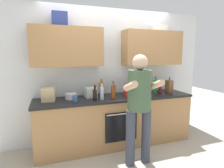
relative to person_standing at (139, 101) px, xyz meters
name	(u,v)px	position (x,y,z in m)	size (l,w,h in m)	color
ground_plane	(116,143)	(-0.10, 0.70, -0.97)	(12.00, 12.00, 0.00)	#B2A893
back_wall_unit	(111,63)	(-0.10, 0.97, 0.53)	(4.00, 0.38, 2.50)	silver
counter	(116,120)	(-0.10, 0.70, -0.52)	(2.84, 0.67, 0.90)	#A37547
person_standing	(139,101)	(0.00, 0.00, 0.00)	(0.49, 0.45, 1.65)	#383D4C
bottle_wine	(160,88)	(0.78, 0.66, 0.03)	(0.07, 0.07, 0.26)	#471419
bottle_soy	(95,94)	(-0.52, 0.57, 0.03)	(0.07, 0.07, 0.25)	black
bottle_water	(102,93)	(-0.40, 0.56, 0.04)	(0.06, 0.06, 0.30)	silver
bottle_oil	(150,88)	(0.72, 0.92, 0.01)	(0.08, 0.08, 0.20)	olive
bottle_vinegar	(113,92)	(-0.21, 0.54, 0.05)	(0.08, 0.08, 0.31)	brown
bottle_juice	(101,88)	(-0.31, 0.91, 0.05)	(0.08, 0.08, 0.29)	orange
bottle_soda	(155,86)	(0.73, 0.74, 0.06)	(0.06, 0.06, 0.32)	#198C33
cup_coffee	(144,93)	(0.41, 0.59, -0.03)	(0.09, 0.09, 0.09)	white
cup_tea	(75,99)	(-0.85, 0.55, -0.02)	(0.08, 0.08, 0.11)	#33598C
mixing_bowl	(71,96)	(-0.89, 0.79, -0.03)	(0.20, 0.20, 0.09)	silver
knife_block	(169,86)	(1.04, 0.73, 0.05)	(0.10, 0.14, 0.30)	brown
potted_herb	(138,86)	(0.40, 0.84, 0.06)	(0.16, 0.16, 0.24)	#9E6647
grocery_bag_produce	(91,92)	(-0.54, 0.81, 0.01)	(0.19, 0.20, 0.18)	silver
grocery_bag_bread	(48,94)	(-1.25, 0.75, 0.04)	(0.20, 0.20, 0.22)	tan
grocery_bag_crisps	(129,90)	(0.14, 0.69, 0.03)	(0.17, 0.22, 0.20)	red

